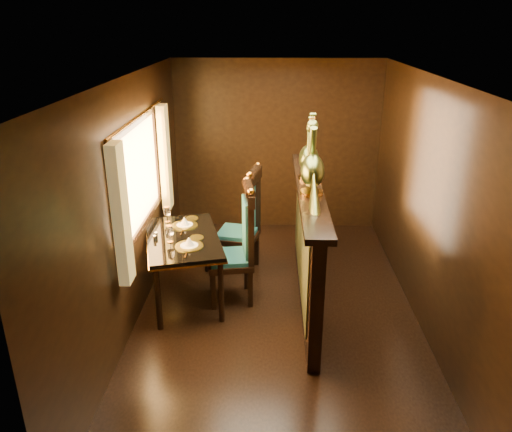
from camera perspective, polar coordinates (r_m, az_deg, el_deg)
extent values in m
plane|color=black|center=(5.58, 2.42, -10.97)|extent=(5.00, 5.00, 0.00)
cube|color=black|center=(7.41, 2.40, 7.94)|extent=(3.00, 0.04, 2.50)
cube|color=black|center=(2.82, 3.27, -17.02)|extent=(3.00, 0.04, 2.50)
cube|color=black|center=(5.22, -14.08, 1.27)|extent=(0.04, 5.00, 2.50)
cube|color=black|center=(5.27, 19.19, 0.89)|extent=(0.04, 5.00, 2.50)
cube|color=beige|center=(4.73, 2.91, 15.45)|extent=(3.00, 5.00, 0.04)
cube|color=#FFC672|center=(5.43, -13.41, 4.36)|extent=(0.01, 1.70, 1.05)
cube|color=gold|center=(4.54, -15.19, 0.08)|extent=(0.10, 0.22, 1.30)
cube|color=gold|center=(6.32, -10.36, 6.57)|extent=(0.10, 0.22, 1.30)
cylinder|color=orange|center=(5.26, -13.21, 11.09)|extent=(0.03, 2.20, 0.03)
cube|color=black|center=(5.55, 5.86, -3.63)|extent=(0.12, 2.60, 1.30)
cube|color=#2F3317|center=(5.52, 5.21, -3.16)|extent=(0.02, 2.20, 0.95)
cube|color=black|center=(5.29, 6.14, 3.04)|extent=(0.26, 2.70, 0.06)
cube|color=black|center=(5.57, -8.36, -2.52)|extent=(1.07, 1.43, 0.04)
cube|color=orange|center=(5.59, -8.34, -2.81)|extent=(1.09, 1.46, 0.02)
cylinder|color=black|center=(5.23, -11.12, -9.33)|extent=(0.06, 0.06, 0.71)
cylinder|color=black|center=(5.27, -4.01, -8.66)|extent=(0.06, 0.06, 0.71)
cylinder|color=black|center=(6.25, -11.60, -3.93)|extent=(0.06, 0.06, 0.71)
cylinder|color=black|center=(6.29, -5.70, -3.42)|extent=(0.06, 0.06, 0.71)
cylinder|color=#B69622|center=(5.32, -7.65, -3.40)|extent=(0.30, 0.30, 0.01)
cone|color=silver|center=(5.30, -7.68, -2.87)|extent=(0.11, 0.11, 0.10)
cylinder|color=#B69622|center=(5.85, -8.15, -1.04)|extent=(0.30, 0.30, 0.01)
cone|color=silver|center=(5.83, -8.18, -0.55)|extent=(0.11, 0.11, 0.10)
cylinder|color=silver|center=(5.50, -11.51, -2.50)|extent=(0.03, 0.03, 0.06)
cylinder|color=silver|center=(5.58, -11.34, -2.13)|extent=(0.03, 0.03, 0.06)
cube|color=black|center=(5.62, -2.98, -5.21)|extent=(0.56, 0.56, 0.06)
cube|color=#14505D|center=(5.60, -2.99, -4.72)|extent=(0.51, 0.51, 0.05)
cube|color=#14505D|center=(5.46, -0.82, -1.23)|extent=(0.10, 0.39, 0.63)
cube|color=black|center=(5.55, -4.88, -8.58)|extent=(0.05, 0.05, 0.44)
cube|color=black|center=(5.58, -0.66, -8.35)|extent=(0.05, 0.05, 0.44)
cube|color=black|center=(5.91, -5.06, -6.60)|extent=(0.05, 0.05, 0.44)
cube|color=black|center=(5.93, -1.11, -6.39)|extent=(0.05, 0.05, 0.44)
sphere|color=orange|center=(5.10, -0.60, 2.81)|extent=(0.07, 0.07, 0.07)
sphere|color=orange|center=(5.49, -1.08, 4.18)|extent=(0.07, 0.07, 0.07)
cube|color=black|center=(6.25, -2.15, -2.35)|extent=(0.58, 0.58, 0.06)
cube|color=#14505D|center=(6.22, -2.15, -1.90)|extent=(0.52, 0.52, 0.05)
cube|color=#14505D|center=(6.04, -0.25, 1.01)|extent=(0.11, 0.38, 0.63)
cube|color=black|center=(6.23, -4.41, -5.00)|extent=(0.05, 0.05, 0.44)
cube|color=black|center=(6.13, -0.79, -5.42)|extent=(0.05, 0.05, 0.44)
cube|color=black|center=(6.58, -3.34, -3.47)|extent=(0.05, 0.05, 0.44)
cube|color=black|center=(6.48, 0.09, -3.83)|extent=(0.05, 0.05, 0.44)
sphere|color=orange|center=(5.70, -0.75, 4.77)|extent=(0.07, 0.07, 0.07)
sphere|color=orange|center=(6.08, 0.20, 5.85)|extent=(0.07, 0.07, 0.07)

